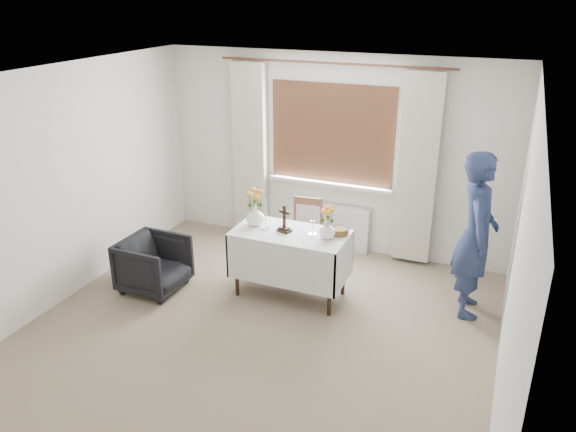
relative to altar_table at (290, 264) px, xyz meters
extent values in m
plane|color=gray|center=(-0.02, -1.08, -0.38)|extent=(5.00, 5.00, 0.00)
cube|color=white|center=(0.00, 0.00, 0.00)|extent=(1.24, 0.64, 0.76)
imported|color=black|center=(-1.47, -0.47, -0.07)|extent=(0.69, 0.67, 0.62)
imported|color=navy|center=(1.86, 0.42, 0.49)|extent=(0.52, 0.70, 1.75)
cube|color=silver|center=(-0.02, 1.34, -0.08)|extent=(1.10, 0.10, 0.60)
imported|color=white|center=(-0.43, 0.04, 0.49)|extent=(0.21, 0.21, 0.22)
imported|color=white|center=(0.41, 0.01, 0.47)|extent=(0.23, 0.23, 0.18)
cylinder|color=brown|center=(0.51, 0.16, 0.42)|extent=(0.21, 0.21, 0.07)
camera|label=1|loc=(2.08, -5.10, 2.82)|focal=35.00mm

